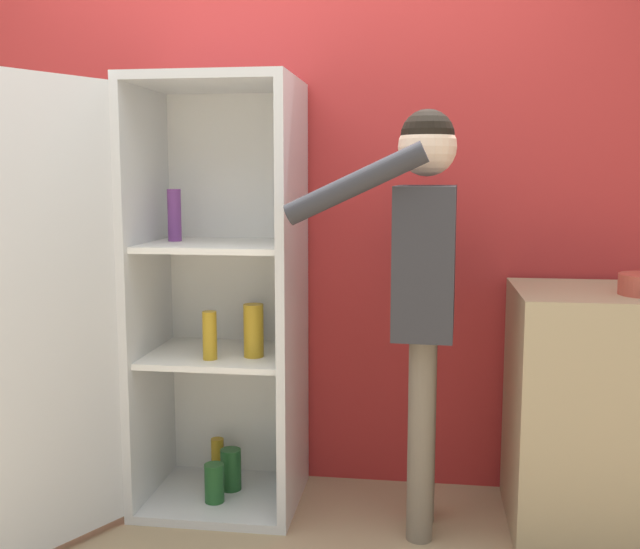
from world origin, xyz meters
TOP-DOWN VIEW (x-y plane):
  - wall_back at (0.00, 0.98)m, footprint 7.00×0.06m
  - refrigerator at (-0.33, 0.57)m, footprint 0.99×1.12m
  - person at (0.61, 0.50)m, footprint 0.61×0.51m
  - counter at (1.30, 0.63)m, footprint 0.68×0.61m

SIDE VIEW (x-z plane):
  - counter at x=1.30m, z-range 0.00..0.93m
  - refrigerator at x=-0.33m, z-range -0.02..1.72m
  - person at x=0.61m, z-range 0.23..1.83m
  - wall_back at x=0.00m, z-range 0.00..2.55m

